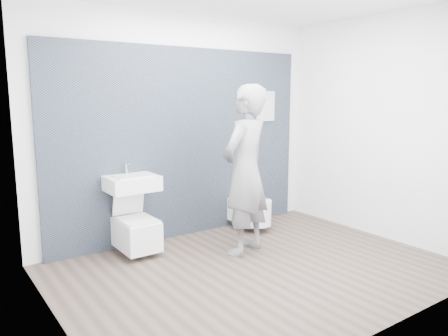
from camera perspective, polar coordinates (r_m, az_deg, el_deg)
ground at (r=4.73m, az=4.30°, el=-13.04°), size 4.00×4.00×0.00m
room_shell at (r=4.37m, az=4.59°, el=8.53°), size 4.00×4.00×4.00m
tile_wall at (r=5.87m, az=-4.96°, el=-8.51°), size 3.60×0.06×2.40m
washbasin at (r=5.08m, az=-11.91°, el=-1.92°), size 0.57×0.43×0.43m
toilet_square at (r=5.16m, az=-11.39°, el=-8.18°), size 0.40×0.57×0.76m
toilet_rounded at (r=5.97m, az=3.67°, el=-5.57°), size 0.37×0.63×0.34m
info_placard at (r=6.56m, az=5.22°, el=-6.56°), size 0.31×0.03×0.42m
visitor at (r=4.95m, az=2.81°, el=-0.34°), size 0.82×0.68×1.93m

